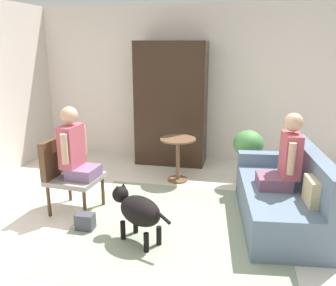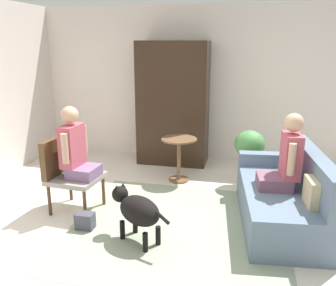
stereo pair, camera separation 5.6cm
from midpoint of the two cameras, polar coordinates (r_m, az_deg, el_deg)
ground_plane at (r=4.29m, az=-0.48°, el=-13.20°), size 6.83×6.83×0.00m
back_wall at (r=6.51m, az=5.11°, el=9.30°), size 6.29×0.12×2.70m
area_rug at (r=4.28m, az=1.98°, el=-13.22°), size 2.46×2.43×0.01m
couch at (r=4.46m, az=18.42°, el=-8.39°), size 1.04×1.82×0.88m
armchair at (r=4.68m, az=-15.45°, el=-3.97°), size 0.64×0.62×0.93m
person_on_couch at (r=4.27m, az=18.60°, el=-2.37°), size 0.47×0.52×0.87m
person_on_armchair at (r=4.52m, az=-14.17°, el=-0.81°), size 0.43×0.51×0.88m
round_end_table at (r=5.46m, az=2.06°, el=-1.58°), size 0.54×0.54×0.68m
dog at (r=3.87m, az=-4.47°, el=-10.52°), size 0.74×0.53×0.58m
potted_plant at (r=5.41m, az=13.05°, el=-1.24°), size 0.44×0.44×0.84m
armoire_cabinet at (r=6.21m, az=1.08°, el=6.24°), size 1.19×0.56×2.10m
handbag at (r=4.31m, az=-12.66°, el=-11.99°), size 0.21×0.14×0.19m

